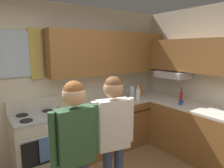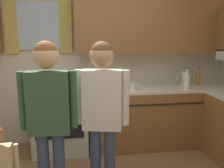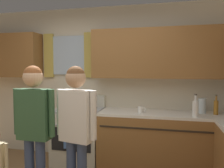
# 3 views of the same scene
# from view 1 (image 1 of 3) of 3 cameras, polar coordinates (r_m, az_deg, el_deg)

# --- Properties ---
(back_wall_unit) EXTENTS (4.60, 0.42, 2.60)m
(back_wall_unit) POSITION_cam_1_polar(r_m,az_deg,el_deg) (3.41, -15.60, 3.64)
(back_wall_unit) COLOR beige
(back_wall_unit) RESTS_ON ground
(kitchen_counter_run) EXTENTS (2.24, 2.11, 0.90)m
(kitchen_counter_run) POSITION_cam_1_polar(r_m,az_deg,el_deg) (3.87, 9.95, -11.64)
(kitchen_counter_run) COLOR brown
(kitchen_counter_run) RESTS_ON ground
(stove_oven) EXTENTS (0.76, 0.67, 1.10)m
(stove_oven) POSITION_cam_1_polar(r_m,az_deg,el_deg) (3.33, -19.91, -15.51)
(stove_oven) COLOR beige
(stove_oven) RESTS_ON ground
(bottle_oil_amber) EXTENTS (0.06, 0.06, 0.29)m
(bottle_oil_amber) POSITION_cam_1_polar(r_m,az_deg,el_deg) (4.19, 8.25, -1.90)
(bottle_oil_amber) COLOR #B27223
(bottle_oil_amber) RESTS_ON kitchen_counter_run
(bottle_milk_white) EXTENTS (0.08, 0.08, 0.31)m
(bottle_milk_white) POSITION_cam_1_polar(r_m,az_deg,el_deg) (3.80, 7.46, -2.94)
(bottle_milk_white) COLOR white
(bottle_milk_white) RESTS_ON kitchen_counter_run
(bottle_sauce_red) EXTENTS (0.06, 0.06, 0.25)m
(bottle_sauce_red) POSITION_cam_1_polar(r_m,az_deg,el_deg) (3.97, 19.07, -3.26)
(bottle_sauce_red) COLOR red
(bottle_sauce_red) RESTS_ON kitchen_counter_run
(mug_cobalt_blue) EXTENTS (0.11, 0.07, 0.08)m
(mug_cobalt_blue) POSITION_cam_1_polar(r_m,az_deg,el_deg) (3.71, 19.02, -4.97)
(mug_cobalt_blue) COLOR #2D479E
(mug_cobalt_blue) RESTS_ON kitchen_counter_run
(mug_ceramic_white) EXTENTS (0.13, 0.08, 0.09)m
(mug_ceramic_white) POSITION_cam_1_polar(r_m,az_deg,el_deg) (3.46, -3.09, -5.43)
(mug_ceramic_white) COLOR white
(mug_ceramic_white) RESTS_ON kitchen_counter_run
(water_pitcher) EXTENTS (0.19, 0.11, 0.22)m
(water_pitcher) POSITION_cam_1_polar(r_m,az_deg,el_deg) (4.11, 5.74, -2.04)
(water_pitcher) COLOR silver
(water_pitcher) RESTS_ON kitchen_counter_run
(adult_holding_child) EXTENTS (0.50, 0.22, 1.59)m
(adult_holding_child) POSITION_cam_1_polar(r_m,az_deg,el_deg) (2.00, -10.34, -16.02)
(adult_holding_child) COLOR #38476B
(adult_holding_child) RESTS_ON ground
(adult_in_plaid) EXTENTS (0.48, 0.23, 1.59)m
(adult_in_plaid) POSITION_cam_1_polar(r_m,az_deg,el_deg) (2.25, 0.35, -12.78)
(adult_in_plaid) COLOR #38476B
(adult_in_plaid) RESTS_ON ground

